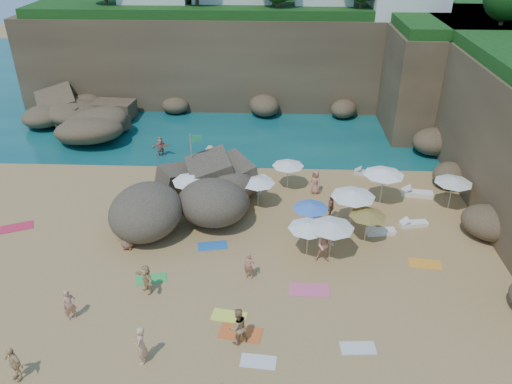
{
  "coord_description": "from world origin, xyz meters",
  "views": [
    {
      "loc": [
        3.02,
        -21.65,
        15.92
      ],
      "look_at": [
        2.0,
        3.0,
        2.0
      ],
      "focal_mm": 35.0,
      "sensor_mm": 36.0,
      "label": 1
    }
  ],
  "objects_px": {
    "person_stand_0": "(69,305)",
    "person_stand_4": "(315,182)",
    "parasol_0": "(192,178)",
    "lounger_0": "(256,180)",
    "rock_outcrop": "(194,211)",
    "person_stand_3": "(331,207)",
    "person_stand_2": "(211,158)",
    "flag_pole": "(193,155)",
    "parasol_1": "(384,172)",
    "person_stand_6": "(141,345)",
    "person_stand_1": "(238,326)",
    "parasol_2": "(288,164)",
    "person_stand_5": "(161,147)"
  },
  "relations": [
    {
      "from": "person_stand_4",
      "to": "flag_pole",
      "type": "bearing_deg",
      "value": -136.54
    },
    {
      "from": "rock_outcrop",
      "to": "person_stand_3",
      "type": "xyz_separation_m",
      "value": [
        8.21,
        -0.58,
        0.83
      ]
    },
    {
      "from": "lounger_0",
      "to": "person_stand_2",
      "type": "relative_size",
      "value": 0.93
    },
    {
      "from": "parasol_2",
      "to": "person_stand_0",
      "type": "distance_m",
      "value": 15.91
    },
    {
      "from": "lounger_0",
      "to": "person_stand_2",
      "type": "distance_m",
      "value": 3.73
    },
    {
      "from": "person_stand_1",
      "to": "person_stand_0",
      "type": "bearing_deg",
      "value": -37.7
    },
    {
      "from": "person_stand_2",
      "to": "parasol_2",
      "type": "bearing_deg",
      "value": 166.8
    },
    {
      "from": "person_stand_3",
      "to": "person_stand_6",
      "type": "relative_size",
      "value": 0.91
    },
    {
      "from": "lounger_0",
      "to": "person_stand_3",
      "type": "bearing_deg",
      "value": -79.01
    },
    {
      "from": "flag_pole",
      "to": "person_stand_1",
      "type": "distance_m",
      "value": 13.72
    },
    {
      "from": "parasol_2",
      "to": "person_stand_2",
      "type": "height_order",
      "value": "parasol_2"
    },
    {
      "from": "rock_outcrop",
      "to": "person_stand_1",
      "type": "relative_size",
      "value": 4.27
    },
    {
      "from": "person_stand_3",
      "to": "parasol_1",
      "type": "bearing_deg",
      "value": -43.95
    },
    {
      "from": "lounger_0",
      "to": "person_stand_3",
      "type": "distance_m",
      "value": 6.48
    },
    {
      "from": "rock_outcrop",
      "to": "parasol_0",
      "type": "xyz_separation_m",
      "value": [
        0.01,
        0.29,
        2.11
      ]
    },
    {
      "from": "flag_pole",
      "to": "person_stand_3",
      "type": "distance_m",
      "value": 9.24
    },
    {
      "from": "rock_outcrop",
      "to": "parasol_0",
      "type": "relative_size",
      "value": 3.1
    },
    {
      "from": "person_stand_0",
      "to": "lounger_0",
      "type": "bearing_deg",
      "value": 20.5
    },
    {
      "from": "person_stand_1",
      "to": "person_stand_2",
      "type": "height_order",
      "value": "person_stand_2"
    },
    {
      "from": "parasol_2",
      "to": "person_stand_5",
      "type": "distance_m",
      "value": 10.43
    },
    {
      "from": "flag_pole",
      "to": "person_stand_1",
      "type": "relative_size",
      "value": 2.24
    },
    {
      "from": "person_stand_1",
      "to": "person_stand_6",
      "type": "xyz_separation_m",
      "value": [
        -3.76,
        -1.22,
        0.02
      ]
    },
    {
      "from": "parasol_0",
      "to": "person_stand_3",
      "type": "bearing_deg",
      "value": -6.06
    },
    {
      "from": "parasol_2",
      "to": "person_stand_5",
      "type": "relative_size",
      "value": 1.37
    },
    {
      "from": "person_stand_2",
      "to": "person_stand_3",
      "type": "height_order",
      "value": "person_stand_2"
    },
    {
      "from": "flag_pole",
      "to": "person_stand_2",
      "type": "distance_m",
      "value": 3.43
    },
    {
      "from": "parasol_0",
      "to": "lounger_0",
      "type": "distance_m",
      "value": 5.51
    },
    {
      "from": "person_stand_0",
      "to": "person_stand_6",
      "type": "bearing_deg",
      "value": -70.86
    },
    {
      "from": "parasol_0",
      "to": "person_stand_4",
      "type": "distance_m",
      "value": 7.95
    },
    {
      "from": "person_stand_0",
      "to": "person_stand_4",
      "type": "bearing_deg",
      "value": 6.4
    },
    {
      "from": "flag_pole",
      "to": "person_stand_0",
      "type": "distance_m",
      "value": 12.73
    },
    {
      "from": "person_stand_0",
      "to": "person_stand_3",
      "type": "xyz_separation_m",
      "value": [
        12.25,
        8.76,
        0.03
      ]
    },
    {
      "from": "rock_outcrop",
      "to": "parasol_2",
      "type": "relative_size",
      "value": 3.65
    },
    {
      "from": "person_stand_2",
      "to": "person_stand_5",
      "type": "bearing_deg",
      "value": -15.73
    },
    {
      "from": "rock_outcrop",
      "to": "person_stand_6",
      "type": "relative_size",
      "value": 4.16
    },
    {
      "from": "flag_pole",
      "to": "person_stand_3",
      "type": "xyz_separation_m",
      "value": [
        8.47,
        -3.27,
        -1.69
      ]
    },
    {
      "from": "rock_outcrop",
      "to": "person_stand_5",
      "type": "relative_size",
      "value": 4.98
    },
    {
      "from": "parasol_2",
      "to": "person_stand_4",
      "type": "relative_size",
      "value": 1.29
    },
    {
      "from": "parasol_0",
      "to": "parasol_2",
      "type": "xyz_separation_m",
      "value": [
        5.73,
        2.88,
        -0.32
      ]
    },
    {
      "from": "parasol_2",
      "to": "person_stand_6",
      "type": "relative_size",
      "value": 1.14
    },
    {
      "from": "rock_outcrop",
      "to": "person_stand_4",
      "type": "relative_size",
      "value": 4.7
    },
    {
      "from": "flag_pole",
      "to": "person_stand_1",
      "type": "xyz_separation_m",
      "value": [
        3.73,
        -13.1,
        -1.64
      ]
    },
    {
      "from": "parasol_0",
      "to": "person_stand_4",
      "type": "relative_size",
      "value": 1.52
    },
    {
      "from": "person_stand_1",
      "to": "person_stand_4",
      "type": "relative_size",
      "value": 1.1
    },
    {
      "from": "person_stand_4",
      "to": "person_stand_5",
      "type": "xyz_separation_m",
      "value": [
        -11.09,
        5.15,
        -0.05
      ]
    },
    {
      "from": "flag_pole",
      "to": "person_stand_2",
      "type": "height_order",
      "value": "flag_pole"
    },
    {
      "from": "person_stand_0",
      "to": "person_stand_4",
      "type": "xyz_separation_m",
      "value": [
        11.55,
        11.92,
        0.01
      ]
    },
    {
      "from": "person_stand_0",
      "to": "parasol_2",
      "type": "bearing_deg",
      "value": 12.47
    },
    {
      "from": "flag_pole",
      "to": "person_stand_2",
      "type": "xyz_separation_m",
      "value": [
        0.66,
        2.96,
        -1.61
      ]
    },
    {
      "from": "flag_pole",
      "to": "parasol_1",
      "type": "bearing_deg",
      "value": -5.73
    }
  ]
}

